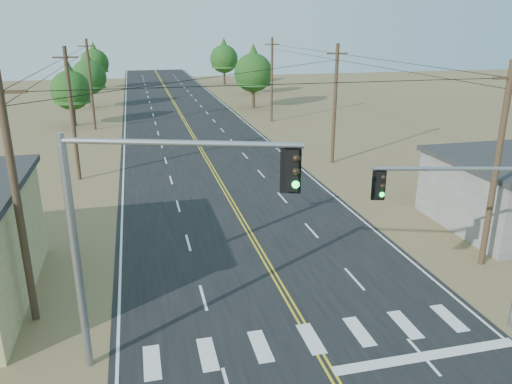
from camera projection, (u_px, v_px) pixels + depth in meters
name	position (u px, v px, depth m)	size (l,w,h in m)	color
road	(217.00, 177.00, 39.39)	(15.00, 200.00, 0.02)	black
utility_pole_left_near	(17.00, 201.00, 18.83)	(1.80, 0.30, 10.00)	#4C3826
utility_pole_left_mid	(72.00, 114.00, 37.24)	(1.80, 0.30, 10.00)	#4C3826
utility_pole_left_far	(91.00, 84.00, 55.66)	(1.80, 0.30, 10.00)	#4C3826
utility_pole_right_near	(496.00, 166.00, 23.53)	(1.80, 0.30, 10.00)	#4C3826
utility_pole_right_mid	(335.00, 104.00, 41.95)	(1.80, 0.30, 10.00)	#4C3826
utility_pole_right_far	(272.00, 79.00, 60.36)	(1.80, 0.30, 10.00)	#4C3826
signal_mast_left	(137.00, 217.00, 15.70)	(7.12, 2.72, 8.36)	gray
signal_mast_right	(483.00, 220.00, 18.42)	(5.92, 1.63, 6.76)	gray
tree_left_near	(70.00, 86.00, 57.84)	(4.54, 4.54, 7.57)	#3F2D1E
tree_left_mid	(89.00, 73.00, 70.12)	(4.81, 4.81, 8.02)	#3F2D1E
tree_left_far	(94.00, 60.00, 91.89)	(5.09, 5.09, 8.49)	#3F2D1E
tree_right_near	(253.00, 69.00, 70.15)	(5.40, 5.40, 8.99)	#3F2D1E
tree_right_mid	(251.00, 68.00, 85.01)	(4.29, 4.29, 7.14)	#3F2D1E
tree_right_far	(224.00, 56.00, 97.84)	(5.43, 5.43, 9.05)	#3F2D1E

